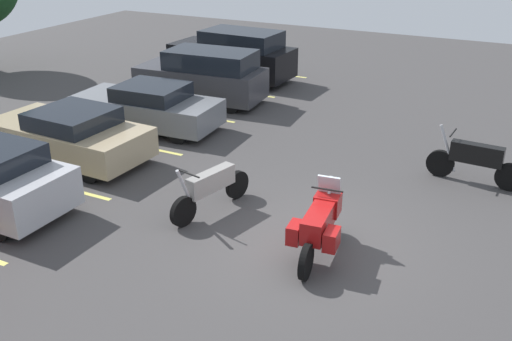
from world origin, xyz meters
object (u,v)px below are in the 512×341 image
at_px(motorcycle_third, 475,160).
at_px(car_tan, 70,135).
at_px(motorcycle_second, 211,188).
at_px(car_black, 234,55).
at_px(motorcycle_touring, 319,224).
at_px(car_grey, 148,107).
at_px(car_charcoal, 203,76).

xyz_separation_m(motorcycle_third, car_tan, (-3.19, 9.67, 0.09)).
bearing_deg(motorcycle_third, motorcycle_second, 129.92).
bearing_deg(car_black, motorcycle_second, -154.02).
xyz_separation_m(motorcycle_touring, motorcycle_third, (4.65, -2.17, -0.06)).
relative_size(car_grey, car_black, 0.93).
distance_m(car_tan, car_grey, 2.93).
height_order(motorcycle_third, car_charcoal, car_charcoal).
relative_size(motorcycle_second, car_black, 0.47).
bearing_deg(car_charcoal, motorcycle_second, -147.61).
xyz_separation_m(motorcycle_touring, car_black, (10.36, 7.48, 0.30)).
bearing_deg(motorcycle_second, car_tan, 79.50).
xyz_separation_m(motorcycle_third, car_grey, (-0.29, 9.31, 0.07)).
bearing_deg(car_grey, car_charcoal, -2.23).
bearing_deg(car_charcoal, car_black, 8.73).
bearing_deg(car_charcoal, motorcycle_third, -106.49).
bearing_deg(car_black, motorcycle_third, -120.64).
bearing_deg(car_tan, motorcycle_touring, -100.97).
relative_size(motorcycle_touring, car_tan, 0.50).
distance_m(motorcycle_third, car_grey, 9.31).
bearing_deg(motorcycle_second, car_black, 25.98).
height_order(motorcycle_third, car_black, car_black).
bearing_deg(motorcycle_second, car_charcoal, 32.39).
bearing_deg(motorcycle_touring, car_tan, 79.03).
relative_size(motorcycle_touring, motorcycle_third, 0.96).
relative_size(motorcycle_touring, motorcycle_second, 0.96).
xyz_separation_m(car_grey, car_black, (6.01, 0.34, 0.29)).
xyz_separation_m(car_charcoal, car_black, (3.00, 0.46, 0.05)).
distance_m(car_tan, car_charcoal, 5.94).
xyz_separation_m(motorcycle_touring, car_charcoal, (7.37, 7.02, 0.24)).
distance_m(motorcycle_third, car_black, 11.23).
xyz_separation_m(motorcycle_second, car_charcoal, (6.80, 4.32, 0.32)).
distance_m(motorcycle_touring, car_grey, 8.36).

